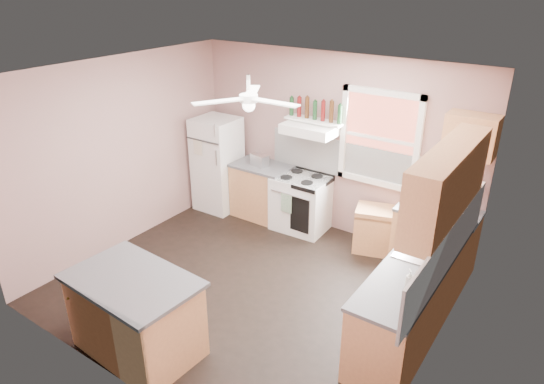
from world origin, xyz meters
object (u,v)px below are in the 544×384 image
Objects in this scene: refrigerator at (218,164)px; toaster at (260,160)px; cart at (378,230)px; island at (136,317)px; stove at (301,203)px.

toaster is at bearing 6.79° from refrigerator.
refrigerator is 2.37× the size of cart.
cart is 0.52× the size of island.
stove reaches higher than cart.
cart is (1.27, 0.05, -0.10)m from stove.
island reaches higher than cart.
refrigerator is at bearing -177.10° from stove.
toaster is 0.94m from stove.
toaster is 2.13m from cart.
cart is at bearing 2.80° from refrigerator.
stove is at bearing 93.24° from island.
refrigerator is 0.82m from toaster.
stove is 3.29m from island.
island is at bearing -92.55° from stove.
cart is 3.57m from island.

